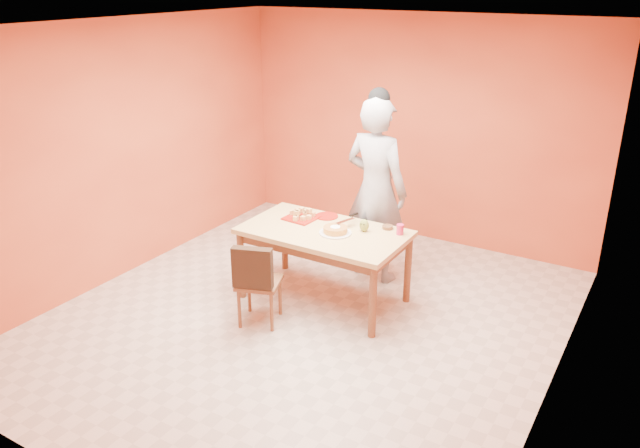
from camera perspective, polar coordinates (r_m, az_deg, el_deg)
The scene contains 17 objects.
floor at distance 6.07m, azimuth -1.38°, elevation -8.66°, with size 5.00×5.00×0.00m, color beige.
ceiling at distance 5.24m, azimuth -1.66°, elevation 17.66°, with size 5.00×5.00×0.00m, color silver.
wall_back at distance 7.66m, azimuth 8.70°, elevation 8.54°, with size 4.50×4.50×0.00m, color #D15830.
wall_left at distance 6.94m, azimuth -17.49°, elevation 6.38°, with size 5.00×5.00×0.00m, color #D15830.
wall_right at distance 4.77m, azimuth 21.97°, elevation -1.14°, with size 5.00×5.00×0.00m, color #D15830.
dining_table at distance 6.13m, azimuth 0.37°, elevation -1.36°, with size 1.60×0.90×0.76m.
dining_chair at distance 5.85m, azimuth -5.70°, elevation -5.18°, with size 0.50×0.56×0.84m.
pastry_pile at distance 6.36m, azimuth -1.71°, elevation 1.03°, with size 0.27×0.27×0.09m, color tan, non-canonical shape.
person at distance 6.55m, azimuth 5.14°, elevation 3.11°, with size 0.72×0.47×1.97m, color #959597.
pastry_platter at distance 6.38m, azimuth -1.70°, elevation 0.58°, with size 0.31×0.31×0.02m, color maroon.
red_dinner_plate at distance 6.42m, azimuth 0.62°, elevation 0.72°, with size 0.24×0.24×0.01m, color maroon.
white_cake_plate at distance 6.01m, azimuth 1.41°, elevation -0.81°, with size 0.31×0.31×0.01m, color silver.
sponge_cake at distance 6.00m, azimuth 1.41°, elevation -0.53°, with size 0.24×0.24×0.05m, color gold.
cake_server at distance 6.13m, azimuth 2.33°, elevation 0.29°, with size 0.04×0.23×0.01m, color silver.
egg_ornament at distance 6.05m, azimuth 4.06°, elevation -0.13°, with size 0.10×0.08×0.12m, color olive.
magenta_glass at distance 6.02m, azimuth 7.33°, elevation -0.49°, with size 0.07×0.07×0.10m, color #CA1E54.
checker_tin at distance 6.15m, azimuth 6.19°, elevation -0.29°, with size 0.11×0.11×0.03m, color #371F0F.
Camera 1 is at (2.82, -4.40, 3.09)m, focal length 35.00 mm.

